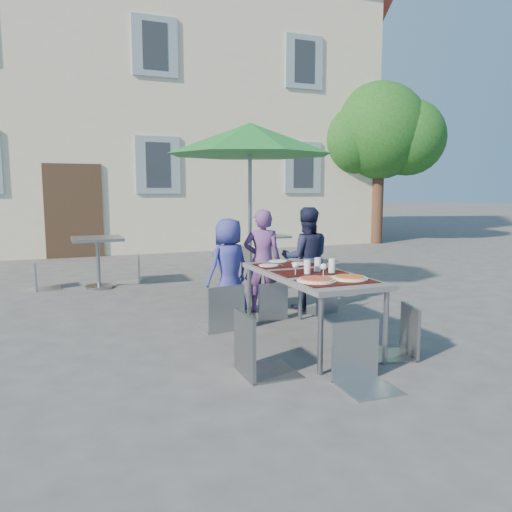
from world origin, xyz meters
name	(u,v)px	position (x,y,z in m)	size (l,w,h in m)	color
ground	(287,331)	(0.00, 0.00, 0.00)	(90.00, 90.00, 0.00)	#434345
building	(131,85)	(0.00, 11.50, 4.85)	(13.60, 8.20, 11.10)	beige
tree	(380,133)	(6.55, 7.54, 3.25)	(3.60, 3.00, 4.70)	#4A2E20
dining_table	(309,278)	(0.04, -0.46, 0.70)	(0.80, 1.85, 0.76)	#45454A
pizza_near_left	(317,280)	(-0.14, -0.94, 0.77)	(0.38, 0.38, 0.03)	white
pizza_near_right	(350,278)	(0.20, -0.96, 0.77)	(0.35, 0.35, 0.03)	white
glassware	(317,266)	(0.08, -0.54, 0.83)	(0.47, 0.35, 0.15)	silver
place_settings	(283,263)	(0.03, 0.18, 0.76)	(0.66, 0.48, 0.01)	white
child_0	(229,267)	(-0.37, 0.96, 0.63)	(0.61, 0.40, 1.25)	navy
child_1	(262,261)	(0.09, 0.96, 0.68)	(0.50, 0.32, 1.36)	#603976
child_2	(306,258)	(0.72, 0.92, 0.69)	(0.67, 0.39, 1.38)	#1C1F3E
chair_0	(222,279)	(-0.66, 0.33, 0.59)	(0.49, 0.50, 1.01)	#8F959A
chair_1	(270,278)	(0.03, 0.57, 0.53)	(0.43, 0.44, 0.90)	gray
chair_2	(322,273)	(0.79, 0.61, 0.53)	(0.52, 0.52, 0.91)	gray
chair_3	(257,305)	(-0.82, -1.12, 0.63)	(0.48, 0.47, 1.06)	gray
chair_4	(401,300)	(0.66, -1.17, 0.55)	(0.52, 0.52, 0.94)	gray
chair_5	(363,317)	(-0.09, -1.64, 0.58)	(0.45, 0.46, 0.98)	#92999D
patio_umbrella	(250,141)	(0.31, 1.97, 2.32)	(2.47, 2.47, 2.58)	#96989D
cafe_table_0	(98,251)	(-1.79, 3.42, 0.61)	(0.78, 0.78, 0.84)	#96989D
bg_chair_l_0	(41,258)	(-2.65, 3.66, 0.50)	(0.41, 0.41, 0.87)	gray
bg_chair_r_0	(133,252)	(-1.19, 3.72, 0.53)	(0.46, 0.46, 0.91)	gray
cafe_table_1	(271,247)	(1.56, 4.07, 0.46)	(0.65, 0.65, 0.70)	#96989D
bg_chair_l_1	(251,244)	(1.26, 4.37, 0.51)	(0.45, 0.45, 0.88)	gray
bg_chair_r_1	(303,236)	(2.50, 4.49, 0.62)	(0.55, 0.55, 1.05)	gray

